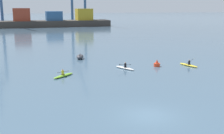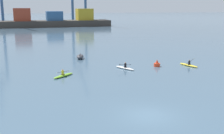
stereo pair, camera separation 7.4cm
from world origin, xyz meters
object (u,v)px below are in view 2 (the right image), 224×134
(kayak_yellow, at_px, (189,65))
(kayak_lime, at_px, (63,75))
(container_barge, at_px, (54,21))
(channel_buoy, at_px, (157,64))
(kayak_white, at_px, (125,68))
(capsized_dinghy, at_px, (80,57))

(kayak_yellow, relative_size, kayak_lime, 1.16)
(container_barge, xyz_separation_m, kayak_yellow, (9.52, -90.88, -2.45))
(channel_buoy, bearing_deg, kayak_lime, -171.35)
(channel_buoy, xyz_separation_m, kayak_lime, (-13.54, -2.06, -0.19))
(kayak_yellow, height_order, kayak_white, kayak_yellow)
(kayak_white, bearing_deg, container_barge, 90.09)
(capsized_dinghy, height_order, channel_buoy, channel_buoy)
(capsized_dinghy, relative_size, kayak_yellow, 0.82)
(container_barge, xyz_separation_m, capsized_dinghy, (-4.22, -80.42, -2.27))
(channel_buoy, distance_m, kayak_yellow, 4.61)
(kayak_lime, bearing_deg, kayak_white, 12.25)
(kayak_lime, bearing_deg, channel_buoy, 8.65)
(kayak_yellow, bearing_deg, kayak_white, 174.29)
(container_barge, distance_m, kayak_white, 89.97)
(container_barge, xyz_separation_m, kayak_white, (0.13, -89.94, -2.45))
(capsized_dinghy, height_order, kayak_lime, kayak_lime)
(kayak_lime, bearing_deg, container_barge, 84.72)
(container_barge, relative_size, channel_buoy, 48.39)
(container_barge, height_order, kayak_lime, container_barge)
(capsized_dinghy, xyz_separation_m, kayak_yellow, (13.74, -10.46, -0.18))
(container_barge, height_order, kayak_yellow, container_barge)
(capsized_dinghy, bearing_deg, kayak_white, -65.44)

